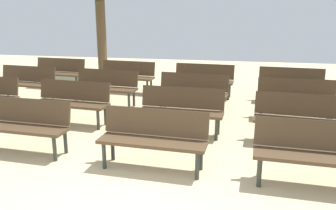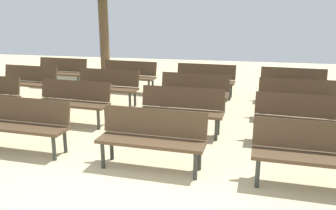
{
  "view_description": "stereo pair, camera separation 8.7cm",
  "coord_description": "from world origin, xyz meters",
  "px_view_note": "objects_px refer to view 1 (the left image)",
  "views": [
    {
      "loc": [
        1.24,
        -3.14,
        2.3
      ],
      "look_at": [
        0.0,
        3.1,
        0.55
      ],
      "focal_mm": 37.18,
      "sensor_mm": 36.0,
      "label": 1
    },
    {
      "loc": [
        1.32,
        -3.12,
        2.3
      ],
      "look_at": [
        0.0,
        3.1,
        0.55
      ],
      "focal_mm": 37.18,
      "sensor_mm": 36.0,
      "label": 2
    }
  ],
  "objects_px": {
    "bench_r2_c3": "(296,97)",
    "bench_r3_c2": "(204,78)",
    "bench_r1_c3": "(301,116)",
    "bench_r3_c1": "(127,75)",
    "bench_r1_c2": "(181,108)",
    "bench_r3_c3": "(291,83)",
    "bench_r1_c1": "(72,100)",
    "bench_r0_c1": "(23,122)",
    "bench_r0_c2": "(154,135)",
    "bench_r2_c1": "(106,85)",
    "bench_r3_c0": "(59,71)",
    "bench_r2_c0": "(26,81)",
    "bench_r2_c2": "(193,90)",
    "bench_r0_c3": "(316,150)"
  },
  "relations": [
    {
      "from": "bench_r3_c1",
      "to": "bench_r2_c0",
      "type": "bearing_deg",
      "value": -143.48
    },
    {
      "from": "bench_r3_c1",
      "to": "bench_r3_c3",
      "type": "distance_m",
      "value": 4.46
    },
    {
      "from": "bench_r2_c0",
      "to": "bench_r3_c1",
      "type": "distance_m",
      "value": 2.69
    },
    {
      "from": "bench_r1_c2",
      "to": "bench_r1_c3",
      "type": "distance_m",
      "value": 2.14
    },
    {
      "from": "bench_r2_c3",
      "to": "bench_r3_c2",
      "type": "height_order",
      "value": "same"
    },
    {
      "from": "bench_r0_c1",
      "to": "bench_r0_c2",
      "type": "bearing_deg",
      "value": -1.38
    },
    {
      "from": "bench_r1_c1",
      "to": "bench_r2_c3",
      "type": "distance_m",
      "value": 4.72
    },
    {
      "from": "bench_r0_c1",
      "to": "bench_r2_c3",
      "type": "height_order",
      "value": "same"
    },
    {
      "from": "bench_r3_c2",
      "to": "bench_r0_c2",
      "type": "bearing_deg",
      "value": -89.62
    },
    {
      "from": "bench_r1_c3",
      "to": "bench_r2_c1",
      "type": "height_order",
      "value": "same"
    },
    {
      "from": "bench_r0_c2",
      "to": "bench_r1_c1",
      "type": "xyz_separation_m",
      "value": [
        -2.15,
        1.73,
        0.0
      ]
    },
    {
      "from": "bench_r1_c3",
      "to": "bench_r3_c1",
      "type": "xyz_separation_m",
      "value": [
        -4.22,
        3.29,
        0.0
      ]
    },
    {
      "from": "bench_r3_c3",
      "to": "bench_r3_c0",
      "type": "bearing_deg",
      "value": 179.99
    },
    {
      "from": "bench_r3_c2",
      "to": "bench_r1_c2",
      "type": "bearing_deg",
      "value": -88.41
    },
    {
      "from": "bench_r3_c3",
      "to": "bench_r1_c1",
      "type": "bearing_deg",
      "value": -146.06
    },
    {
      "from": "bench_r3_c1",
      "to": "bench_r0_c1",
      "type": "bearing_deg",
      "value": -88.94
    },
    {
      "from": "bench_r1_c3",
      "to": "bench_r0_c2",
      "type": "bearing_deg",
      "value": -143.03
    },
    {
      "from": "bench_r1_c3",
      "to": "bench_r3_c2",
      "type": "bearing_deg",
      "value": 127.62
    },
    {
      "from": "bench_r1_c2",
      "to": "bench_r3_c0",
      "type": "distance_m",
      "value": 5.43
    },
    {
      "from": "bench_r0_c1",
      "to": "bench_r1_c1",
      "type": "height_order",
      "value": "same"
    },
    {
      "from": "bench_r0_c1",
      "to": "bench_r0_c3",
      "type": "distance_m",
      "value": 4.5
    },
    {
      "from": "bench_r3_c1",
      "to": "bench_r3_c2",
      "type": "distance_m",
      "value": 2.22
    },
    {
      "from": "bench_r1_c3",
      "to": "bench_r3_c1",
      "type": "relative_size",
      "value": 1.0
    },
    {
      "from": "bench_r0_c1",
      "to": "bench_r1_c3",
      "type": "relative_size",
      "value": 0.99
    },
    {
      "from": "bench_r3_c1",
      "to": "bench_r1_c2",
      "type": "bearing_deg",
      "value": -51.23
    },
    {
      "from": "bench_r3_c0",
      "to": "bench_r3_c3",
      "type": "distance_m",
      "value": 6.67
    },
    {
      "from": "bench_r3_c3",
      "to": "bench_r2_c3",
      "type": "bearing_deg",
      "value": -89.68
    },
    {
      "from": "bench_r1_c1",
      "to": "bench_r3_c3",
      "type": "xyz_separation_m",
      "value": [
        4.68,
        2.67,
        0.0
      ]
    },
    {
      "from": "bench_r0_c3",
      "to": "bench_r3_c0",
      "type": "bearing_deg",
      "value": 144.81
    },
    {
      "from": "bench_r3_c3",
      "to": "bench_r1_c2",
      "type": "bearing_deg",
      "value": -125.66
    },
    {
      "from": "bench_r0_c2",
      "to": "bench_r2_c0",
      "type": "xyz_separation_m",
      "value": [
        -4.22,
        3.32,
        0.0
      ]
    },
    {
      "from": "bench_r1_c1",
      "to": "bench_r3_c3",
      "type": "height_order",
      "value": "same"
    },
    {
      "from": "bench_r1_c2",
      "to": "bench_r3_c3",
      "type": "bearing_deg",
      "value": 52.6
    },
    {
      "from": "bench_r0_c1",
      "to": "bench_r1_c3",
      "type": "height_order",
      "value": "same"
    },
    {
      "from": "bench_r2_c1",
      "to": "bench_r3_c3",
      "type": "bearing_deg",
      "value": 19.26
    },
    {
      "from": "bench_r3_c2",
      "to": "bench_r3_c3",
      "type": "bearing_deg",
      "value": -0.91
    },
    {
      "from": "bench_r1_c2",
      "to": "bench_r2_c1",
      "type": "bearing_deg",
      "value": 145.0
    },
    {
      "from": "bench_r1_c1",
      "to": "bench_r3_c3",
      "type": "distance_m",
      "value": 5.38
    },
    {
      "from": "bench_r1_c3",
      "to": "bench_r3_c3",
      "type": "relative_size",
      "value": 1.0
    },
    {
      "from": "bench_r0_c1",
      "to": "bench_r0_c3",
      "type": "xyz_separation_m",
      "value": [
        4.49,
        -0.31,
        0.0
      ]
    },
    {
      "from": "bench_r2_c3",
      "to": "bench_r2_c0",
      "type": "bearing_deg",
      "value": 179.0
    },
    {
      "from": "bench_r3_c1",
      "to": "bench_r3_c2",
      "type": "relative_size",
      "value": 1.0
    },
    {
      "from": "bench_r3_c0",
      "to": "bench_r3_c2",
      "type": "xyz_separation_m",
      "value": [
        4.42,
        -0.3,
        0.0
      ]
    },
    {
      "from": "bench_r0_c1",
      "to": "bench_r0_c3",
      "type": "height_order",
      "value": "same"
    },
    {
      "from": "bench_r2_c0",
      "to": "bench_r2_c2",
      "type": "relative_size",
      "value": 1.0
    },
    {
      "from": "bench_r1_c1",
      "to": "bench_r0_c2",
      "type": "bearing_deg",
      "value": -33.84
    },
    {
      "from": "bench_r2_c2",
      "to": "bench_r3_c0",
      "type": "xyz_separation_m",
      "value": [
        -4.31,
        1.8,
        0.0
      ]
    },
    {
      "from": "bench_r0_c2",
      "to": "bench_r3_c2",
      "type": "relative_size",
      "value": 1.0
    },
    {
      "from": "bench_r3_c3",
      "to": "bench_r2_c0",
      "type": "bearing_deg",
      "value": -166.72
    },
    {
      "from": "bench_r1_c1",
      "to": "bench_r2_c1",
      "type": "distance_m",
      "value": 1.49
    }
  ]
}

